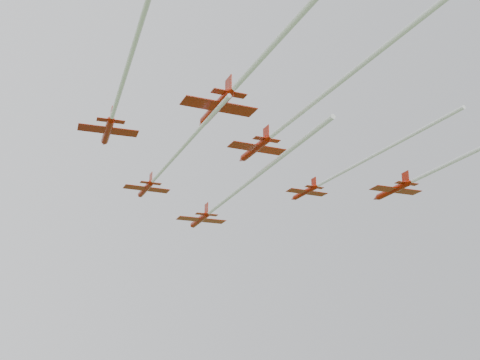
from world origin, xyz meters
TOP-DOWN VIEW (x-y plane):
  - jet_lead at (-1.72, 9.11)m, footprint 20.30×59.06m
  - jet_row2_left at (-17.65, 4.49)m, footprint 14.29×44.15m
  - jet_row2_right at (9.29, -8.47)m, footprint 13.47×45.08m
  - jet_row3_left at (-36.57, -19.98)m, footprint 24.25×63.22m
  - jet_row3_mid at (-12.61, -23.45)m, footprint 17.38×57.76m
  - jet_row3_right at (14.28, -27.00)m, footprint 19.59×56.53m
  - jet_row4_left at (-25.62, -29.58)m, footprint 16.74×52.34m

SIDE VIEW (x-z plane):
  - jet_lead at x=-1.72m, z-range 57.06..60.01m
  - jet_row3_right at x=14.28m, z-range 57.47..60.19m
  - jet_row2_left at x=-17.65m, z-range 58.40..60.79m
  - jet_row2_right at x=9.29m, z-range 59.75..62.10m
  - jet_row3_left at x=-36.57m, z-range 59.73..62.23m
  - jet_row4_left at x=-25.62m, z-range 59.56..62.49m
  - jet_row3_mid at x=-12.61m, z-range 59.91..62.63m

